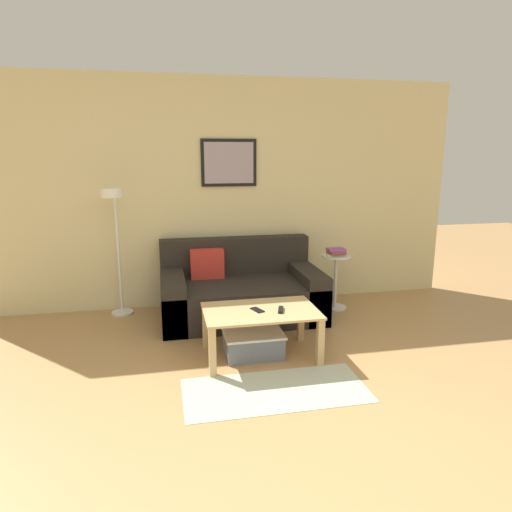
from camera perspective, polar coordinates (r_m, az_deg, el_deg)
The scene contains 11 objects.
ground_plane at distance 2.69m, azimuth 4.97°, elevation -27.26°, with size 16.00×16.00×0.00m, color tan.
wall_back at distance 5.23m, azimuth -4.89°, elevation 7.75°, with size 5.60×0.09×2.55m.
area_rug at distance 3.54m, azimuth 2.45°, elevation -16.42°, with size 1.37×0.63×0.01m, color #B2B79E.
couch at distance 4.94m, azimuth -2.02°, elevation -4.48°, with size 1.68×1.00×0.80m.
coffee_table at distance 3.94m, azimuth 0.57°, elevation -7.75°, with size 0.97×0.62×0.42m.
storage_bin at distance 4.06m, azimuth -0.38°, elevation -10.81°, with size 0.51×0.40×0.21m.
floor_lamp at distance 4.87m, azimuth -17.22°, elevation 3.72°, with size 0.24×0.50×1.40m.
side_table at distance 5.22m, azimuth 9.91°, elevation -2.60°, with size 0.32×0.32×0.61m.
book_stack at distance 5.15m, azimuth 9.98°, elevation 0.51°, with size 0.20×0.18×0.08m.
remote_control at distance 3.89m, azimuth 3.11°, elevation -6.72°, with size 0.04×0.15×0.02m, color black.
cell_phone at distance 3.90m, azimuth 0.15°, elevation -6.76°, with size 0.07×0.14×0.01m, color black.
Camera 1 is at (-0.62, -1.97, 1.73)m, focal length 32.00 mm.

